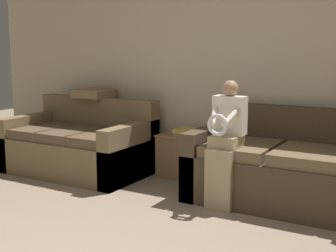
{
  "coord_description": "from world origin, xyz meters",
  "views": [
    {
      "loc": [
        1.96,
        -2.02,
        1.47
      ],
      "look_at": [
        -0.19,
        1.68,
        0.75
      ],
      "focal_mm": 50.0,
      "sensor_mm": 36.0,
      "label": 1
    }
  ],
  "objects_px": {
    "side_shelf": "(185,156)",
    "throw_pillow": "(94,93)",
    "child_left_seated": "(225,139)",
    "book_stack": "(186,132)",
    "couch_side": "(80,146)",
    "couch_main": "(313,173)"
  },
  "relations": [
    {
      "from": "side_shelf",
      "to": "book_stack",
      "type": "distance_m",
      "value": 0.27
    },
    {
      "from": "couch_main",
      "to": "book_stack",
      "type": "height_order",
      "value": "couch_main"
    },
    {
      "from": "side_shelf",
      "to": "couch_side",
      "type": "bearing_deg",
      "value": -161.54
    },
    {
      "from": "child_left_seated",
      "to": "throw_pillow",
      "type": "distance_m",
      "value": 2.17
    },
    {
      "from": "couch_main",
      "to": "throw_pillow",
      "type": "xyz_separation_m",
      "value": [
        -2.77,
        0.24,
        0.59
      ]
    },
    {
      "from": "book_stack",
      "to": "throw_pillow",
      "type": "xyz_separation_m",
      "value": [
        -1.27,
        -0.05,
        0.38
      ]
    },
    {
      "from": "book_stack",
      "to": "throw_pillow",
      "type": "distance_m",
      "value": 1.33
    },
    {
      "from": "child_left_seated",
      "to": "couch_side",
      "type": "bearing_deg",
      "value": 171.52
    },
    {
      "from": "throw_pillow",
      "to": "child_left_seated",
      "type": "bearing_deg",
      "value": -17.66
    },
    {
      "from": "child_left_seated",
      "to": "side_shelf",
      "type": "relative_size",
      "value": 2.03
    },
    {
      "from": "child_left_seated",
      "to": "book_stack",
      "type": "relative_size",
      "value": 4.14
    },
    {
      "from": "child_left_seated",
      "to": "side_shelf",
      "type": "bearing_deg",
      "value": 138.58
    },
    {
      "from": "couch_side",
      "to": "side_shelf",
      "type": "xyz_separation_m",
      "value": [
        1.2,
        0.4,
        -0.05
      ]
    },
    {
      "from": "couch_main",
      "to": "book_stack",
      "type": "distance_m",
      "value": 1.54
    },
    {
      "from": "book_stack",
      "to": "child_left_seated",
      "type": "bearing_deg",
      "value": -41.8
    },
    {
      "from": "child_left_seated",
      "to": "side_shelf",
      "type": "distance_m",
      "value": 1.12
    },
    {
      "from": "couch_main",
      "to": "couch_side",
      "type": "distance_m",
      "value": 2.71
    },
    {
      "from": "couch_side",
      "to": "throw_pillow",
      "type": "distance_m",
      "value": 0.7
    },
    {
      "from": "side_shelf",
      "to": "throw_pillow",
      "type": "relative_size",
      "value": 1.4
    },
    {
      "from": "child_left_seated",
      "to": "book_stack",
      "type": "distance_m",
      "value": 1.05
    },
    {
      "from": "side_shelf",
      "to": "throw_pillow",
      "type": "distance_m",
      "value": 1.42
    },
    {
      "from": "couch_main",
      "to": "book_stack",
      "type": "relative_size",
      "value": 8.02
    }
  ]
}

